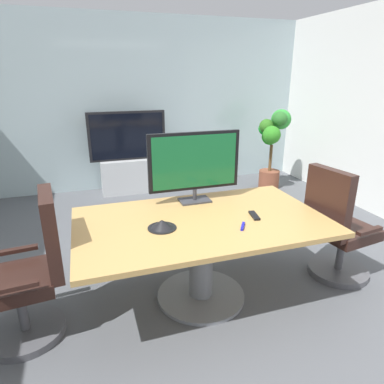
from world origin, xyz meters
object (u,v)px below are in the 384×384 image
conference_table (201,240)px  tv_monitor (194,163)px  office_chair_left (32,279)px  conference_phone (162,225)px  wall_display_unit (129,166)px  remote_control (254,215)px  potted_plant (273,140)px  office_chair_right (337,233)px

conference_table → tv_monitor: tv_monitor is taller
conference_table → office_chair_left: size_ratio=1.83×
conference_table → conference_phone: 0.41m
wall_display_unit → remote_control: size_ratio=7.71×
conference_table → wall_display_unit: wall_display_unit is taller
remote_control → office_chair_left: bearing=-171.6°
office_chair_left → potted_plant: potted_plant is taller
conference_table → office_chair_right: bearing=-3.8°
office_chair_left → office_chair_right: same height
office_chair_right → potted_plant: size_ratio=0.83×
tv_monitor → wall_display_unit: tv_monitor is taller
office_chair_right → wall_display_unit: 3.41m
tv_monitor → office_chair_left: bearing=-162.6°
potted_plant → remote_control: (-1.69, -2.56, -0.07)m
wall_display_unit → potted_plant: bearing=-12.5°
conference_phone → remote_control: 0.77m
potted_plant → remote_control: 3.07m
potted_plant → conference_table: bearing=-130.7°
conference_table → wall_display_unit: bearing=93.4°
office_chair_left → conference_phone: size_ratio=4.95×
office_chair_left → conference_table: bearing=84.7°
office_chair_right → remote_control: size_ratio=6.41×
tv_monitor → conference_phone: 0.72m
tv_monitor → potted_plant: bearing=45.2°
tv_monitor → wall_display_unit: bearing=95.6°
wall_display_unit → remote_control: wall_display_unit is taller
conference_table → conference_phone: size_ratio=9.09×
tv_monitor → remote_control: 0.70m
office_chair_right → wall_display_unit: wall_display_unit is taller
office_chair_right → office_chair_left: bearing=80.5°
office_chair_left → office_chair_right: (2.60, -0.07, 0.00)m
potted_plant → conference_phone: bearing=-134.2°
tv_monitor → potted_plant: 2.92m
office_chair_left → tv_monitor: (1.38, 0.43, 0.64)m
office_chair_right → conference_phone: 1.67m
office_chair_left → conference_phone: 1.01m
wall_display_unit → remote_control: 3.14m
tv_monitor → conference_phone: size_ratio=3.82×
conference_table → remote_control: remote_control is taller
remote_control → tv_monitor: bearing=136.1°
conference_phone → office_chair_left: bearing=177.1°
conference_phone → remote_control: (0.77, -0.02, -0.02)m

